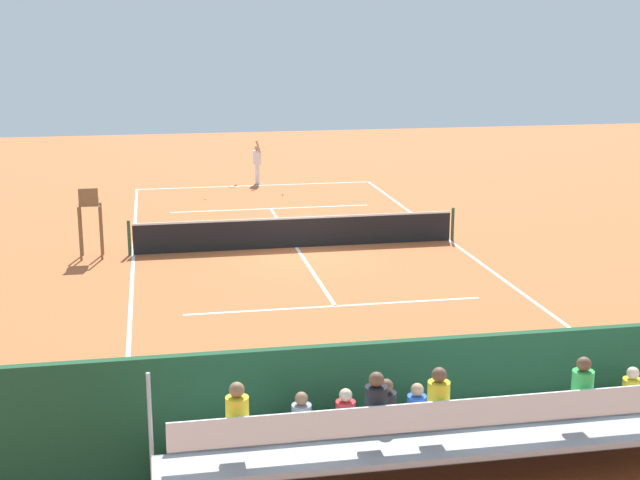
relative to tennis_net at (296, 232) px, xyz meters
The scene contains 12 objects.
ground_plane 0.50m from the tennis_net, ahead, with size 60.00×60.00×0.00m, color #BC6033.
court_line_markings 0.50m from the tennis_net, 90.00° to the right, with size 10.10×22.20×0.01m.
tennis_net is the anchor object (origin of this frame).
backdrop_wall 14.01m from the tennis_net, 90.00° to the left, with size 18.00×0.16×2.00m, color #1E4C2D.
bleacher_stand 15.37m from the tennis_net, 89.56° to the left, with size 9.06×2.40×2.48m.
umpire_chair 6.25m from the tennis_net, ahead, with size 0.67×0.67×2.14m.
courtside_bench 13.45m from the tennis_net, 99.23° to the left, with size 1.80×0.40×0.93m.
equipment_bag 13.41m from the tennis_net, 90.99° to the left, with size 0.90×0.36×0.36m, color #B22D2D.
tennis_player 11.46m from the tennis_net, 90.74° to the right, with size 0.40×0.55×1.93m.
tennis_racket 11.00m from the tennis_net, 84.77° to the right, with size 0.48×0.54×0.03m.
tennis_ball_near 8.55m from the tennis_net, 74.22° to the right, with size 0.07×0.07×0.07m, color #CCDB33.
tennis_ball_far 8.66m from the tennis_net, 95.55° to the right, with size 0.07×0.07×0.07m, color #CCDB33.
Camera 1 is at (4.32, 26.91, 6.91)m, focal length 50.51 mm.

